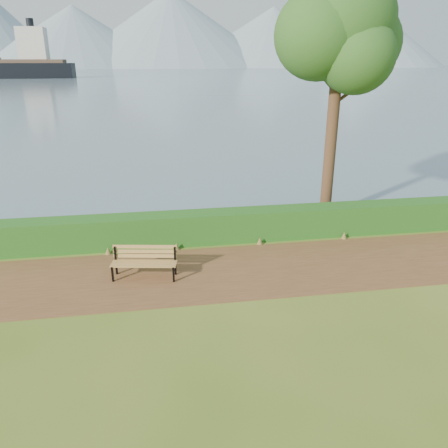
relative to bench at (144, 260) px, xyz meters
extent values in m
plane|color=#47621C|center=(2.06, -0.36, -0.51)|extent=(140.00, 140.00, 0.00)
cube|color=brown|center=(2.06, -0.06, -0.50)|extent=(40.00, 3.40, 0.01)
cube|color=#164D16|center=(2.06, 2.24, -0.01)|extent=(32.00, 0.85, 1.00)
cube|color=#455A6F|center=(2.06, 259.64, -0.50)|extent=(700.00, 510.00, 0.00)
cone|color=gray|center=(-57.94, 394.64, 23.49)|extent=(160.00, 160.00, 48.00)
cone|color=gray|center=(22.06, 404.64, 30.49)|extent=(190.00, 190.00, 62.00)
cone|color=gray|center=(112.06, 399.64, 24.49)|extent=(170.00, 170.00, 50.00)
cone|color=gray|center=(202.06, 409.64, 28.49)|extent=(150.00, 150.00, 58.00)
cone|color=gray|center=(-7.94, 429.64, 16.99)|extent=(120.00, 120.00, 35.00)
cone|color=gray|center=(152.06, 424.64, 19.49)|extent=(130.00, 130.00, 40.00)
cube|color=black|center=(-0.86, -0.16, -0.29)|extent=(0.06, 0.07, 0.44)
cube|color=black|center=(-0.79, 0.27, -0.09)|extent=(0.06, 0.07, 0.84)
cube|color=black|center=(-0.83, 0.05, -0.10)|extent=(0.14, 0.51, 0.05)
cube|color=black|center=(0.76, -0.45, -0.29)|extent=(0.06, 0.07, 0.44)
cube|color=black|center=(0.83, -0.02, -0.09)|extent=(0.06, 0.07, 0.84)
cube|color=black|center=(0.79, -0.23, -0.10)|extent=(0.14, 0.51, 0.05)
cube|color=#A0723E|center=(-0.05, -0.27, -0.07)|extent=(1.75, 0.39, 0.03)
cube|color=#A0723E|center=(-0.03, -0.15, -0.07)|extent=(1.75, 0.39, 0.03)
cube|color=#A0723E|center=(-0.01, -0.03, -0.07)|extent=(1.75, 0.39, 0.03)
cube|color=#A0723E|center=(0.02, 0.09, -0.07)|extent=(1.75, 0.39, 0.03)
cube|color=#A0723E|center=(0.03, 0.15, 0.05)|extent=(1.74, 0.35, 0.10)
cube|color=#A0723E|center=(0.03, 0.15, 0.19)|extent=(1.74, 0.35, 0.10)
cube|color=#A0723E|center=(0.03, 0.15, 0.32)|extent=(1.74, 0.35, 0.10)
cylinder|color=#3C2818|center=(6.70, 3.80, 3.19)|extent=(0.41, 0.41, 7.40)
sphere|color=#224E1A|center=(6.70, 3.80, 6.28)|extent=(3.50, 3.50, 3.50)
sphere|color=#224E1A|center=(7.62, 4.12, 5.66)|extent=(2.67, 2.67, 2.67)
sphere|color=#224E1A|center=(5.88, 3.59, 5.87)|extent=(2.88, 2.88, 2.88)
sphere|color=#224E1A|center=(7.02, 3.08, 5.25)|extent=(2.47, 2.47, 2.47)
sphere|color=#224E1A|center=(6.28, 4.41, 6.79)|extent=(2.26, 2.26, 2.26)
cylinder|color=#3C2818|center=(7.16, 3.80, 4.02)|extent=(1.08, 0.12, 0.81)
cylinder|color=#3C2818|center=(6.29, 3.90, 4.53)|extent=(0.84, 0.39, 0.74)
cube|color=silver|center=(-36.62, 152.21, 9.99)|extent=(8.85, 8.15, 10.50)
cylinder|color=black|center=(-36.62, 152.21, 16.20)|extent=(2.29, 2.29, 3.34)
camera|label=1|loc=(0.40, -11.00, 5.10)|focal=35.00mm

